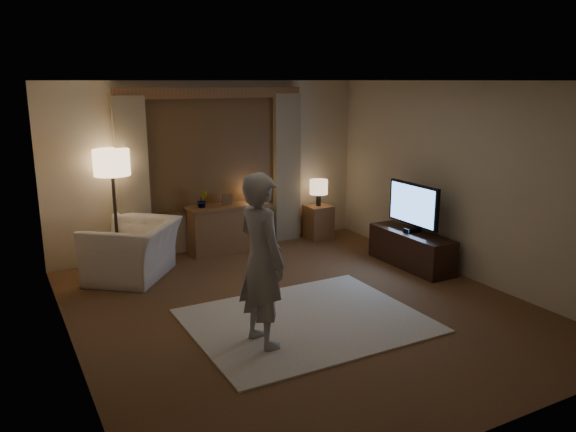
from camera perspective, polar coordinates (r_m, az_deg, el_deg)
room at (r=6.72m, az=-0.79°, el=2.75°), size 5.04×5.54×2.64m
rug at (r=6.33m, az=1.85°, el=-10.57°), size 2.50×2.00×0.02m
sideboard at (r=8.76m, az=-6.10°, el=-1.34°), size 1.20×0.40×0.70m
picture_frame at (r=8.66m, az=-6.17°, el=1.54°), size 0.16×0.02×0.20m
plant at (r=8.51m, az=-8.67°, el=1.59°), size 0.17×0.13×0.30m
table_lamp_sideboard at (r=8.79m, az=-3.78°, el=2.43°), size 0.22×0.22×0.30m
floor_lamp at (r=8.07m, az=-17.45°, el=4.56°), size 0.49×0.49×1.69m
armchair at (r=7.83m, az=-15.46°, el=-3.38°), size 1.52×1.54×0.76m
side_table at (r=9.45m, az=3.09°, el=-0.61°), size 0.40×0.40×0.56m
table_lamp_side at (r=9.32m, az=3.14°, el=2.89°), size 0.30×0.30×0.44m
tv_stand at (r=8.23m, az=12.40°, el=-3.31°), size 0.45×1.40×0.50m
tv at (r=8.07m, az=12.62°, el=1.03°), size 0.24×0.97×0.70m
person at (r=5.50m, az=-2.71°, el=-4.52°), size 0.49×0.68×1.75m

